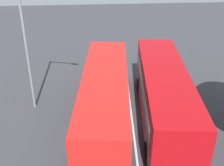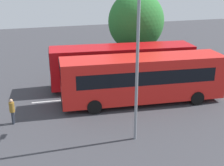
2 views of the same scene
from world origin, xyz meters
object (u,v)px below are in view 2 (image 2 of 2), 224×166
pedestrian (12,109)px  depot_tree (136,22)px  street_lamp (137,53)px  bus_far_left (122,65)px  bus_center_left (142,78)px

pedestrian → depot_tree: bearing=55.0°
depot_tree → pedestrian: bearing=38.5°
street_lamp → depot_tree: (-5.21, -13.01, -0.37)m
bus_far_left → pedestrian: bearing=33.0°
bus_far_left → pedestrian: size_ratio=7.14×
bus_far_left → street_lamp: 8.72m
bus_center_left → bus_far_left: bearing=-79.7°
pedestrian → depot_tree: (-11.72, -9.32, 3.50)m
bus_far_left → bus_center_left: bearing=101.0°
bus_center_left → pedestrian: 8.87m
bus_center_left → depot_tree: bearing=-103.0°
bus_center_left → pedestrian: (8.80, 0.71, -0.88)m
bus_center_left → pedestrian: bearing=10.4°
bus_far_left → bus_center_left: 3.55m
bus_far_left → depot_tree: bearing=-115.8°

